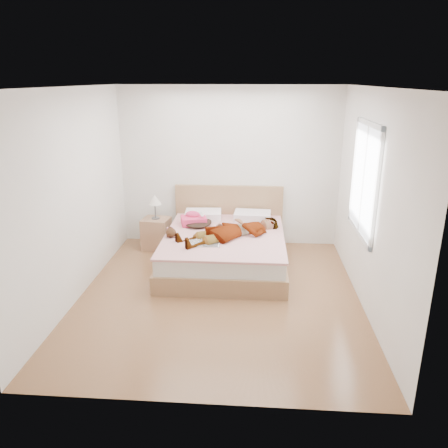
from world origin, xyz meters
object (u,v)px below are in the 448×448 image
Objects in this scene: nightstand at (156,231)px; coffee_mug at (208,239)px; towel at (193,219)px; phone at (201,214)px; plush_toy at (171,232)px; bed at (225,247)px; magazine at (204,243)px; woman at (232,228)px.

coffee_mug is at bearing -45.49° from nightstand.
towel is 0.74m from nightstand.
phone is 0.66m from plush_toy.
bed is 1.29m from nightstand.
plush_toy is 0.27× the size of nightstand.
bed is at bearing 62.46° from magazine.
coffee_mug is (0.31, -0.77, -0.04)m from towel.
coffee_mug is 0.12× the size of nightstand.
magazine is 0.09m from coffee_mug.
bed is 8.33× the size of plush_toy.
bed reaches higher than nightstand.
coffee_mug is (-0.21, -0.43, 0.28)m from bed.
bed is at bearing -25.09° from nightstand.
woman reaches higher than phone.
nightstand is at bearing -153.32° from woman.
bed is at bearing 17.86° from plush_toy.
woman reaches higher than coffee_mug.
phone is 0.74m from coffee_mug.
plush_toy is at bearing -112.72° from towel.
towel is 0.49× the size of nightstand.
towel reaches higher than coffee_mug.
woman is 0.80× the size of bed.
woman is at bearing -47.52° from bed.
plush_toy is at bearing -63.01° from nightstand.
nightstand is (-0.65, 0.21, -0.29)m from towel.
coffee_mug is (0.05, 0.07, 0.03)m from magazine.
coffee_mug is (-0.33, -0.30, -0.07)m from woman.
bed is 19.02× the size of coffee_mug.
phone is at bearing -164.28° from woman.
woman is at bearing 42.87° from coffee_mug.
woman is 1.49m from nightstand.
plush_toy is (-0.25, -0.59, -0.01)m from towel.
bed reaches higher than coffee_mug.
magazine is at bearing -26.48° from plush_toy.
magazine is at bearing -81.12° from woman.
towel reaches higher than magazine.
woman is 0.79m from towel.
magazine is (-0.26, -0.50, 0.24)m from bed.
towel is at bearing 67.28° from plush_toy.
towel is at bearing 112.00° from coffee_mug.
plush_toy is 0.93m from nightstand.
woman is 0.54m from magazine.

